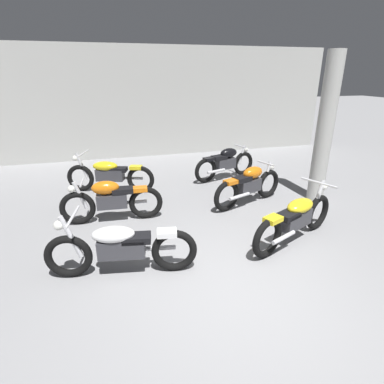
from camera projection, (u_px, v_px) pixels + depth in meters
name	position (u px, v px, depth m)	size (l,w,h in m)	color
ground_plane	(239.00, 291.00, 4.18)	(60.00, 60.00, 0.00)	gray
back_wall	(150.00, 103.00, 10.39)	(12.94, 0.24, 3.60)	#B2B2AD
support_pillar	(325.00, 130.00, 6.66)	(0.36, 0.36, 3.20)	#B2B2AD
motorcycle_left_row_0	(121.00, 246.00, 4.39)	(2.16, 0.68, 0.97)	black
motorcycle_left_row_1	(111.00, 200.00, 5.99)	(1.97, 0.48, 0.88)	black
motorcycle_left_row_2	(109.00, 174.00, 7.50)	(2.08, 0.94, 0.97)	black
motorcycle_right_row_0	(296.00, 218.00, 5.25)	(2.03, 1.06, 0.97)	black
motorcycle_right_row_1	(249.00, 184.00, 6.79)	(1.89, 0.80, 0.88)	black
motorcycle_right_row_2	(226.00, 163.00, 8.43)	(1.92, 0.73, 0.88)	black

